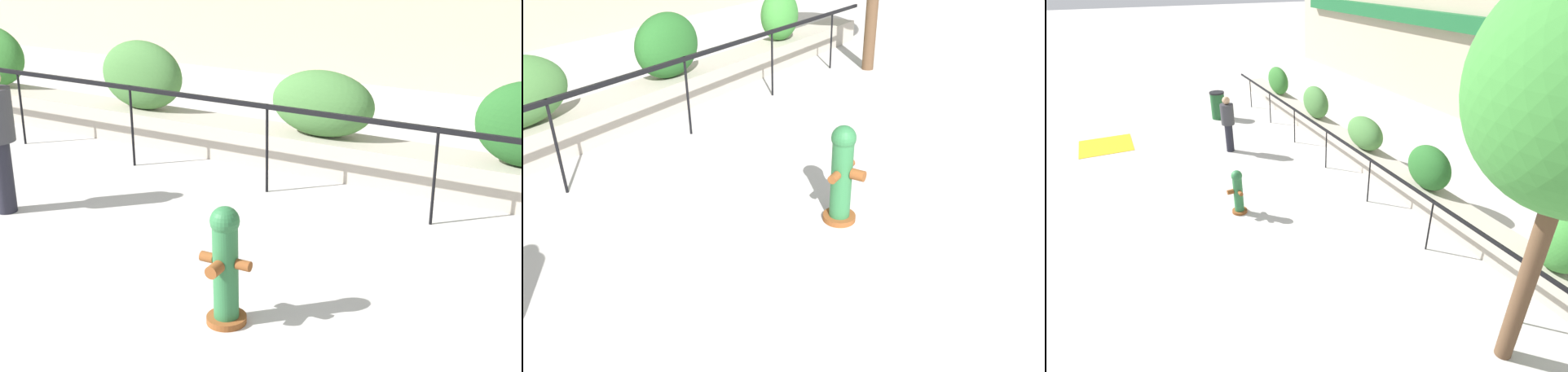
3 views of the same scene
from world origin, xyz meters
TOP-DOWN VIEW (x-y plane):
  - fence_railing_segment at (-0.00, 4.90)m, footprint 15.00×0.05m
  - hedge_bush_3 at (2.91, 6.00)m, footprint 1.25×0.67m
  - hedge_bush_4 at (6.17, 6.00)m, footprint 0.95×0.70m
  - fire_hydrant at (1.24, 1.93)m, footprint 0.48×0.44m

SIDE VIEW (x-z plane):
  - fire_hydrant at x=1.24m, z-range 0.01..1.09m
  - hedge_bush_4 at x=6.17m, z-range 0.50..1.51m
  - hedge_bush_3 at x=2.91m, z-range 0.50..1.53m
  - fence_railing_segment at x=0.00m, z-range 0.44..1.59m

